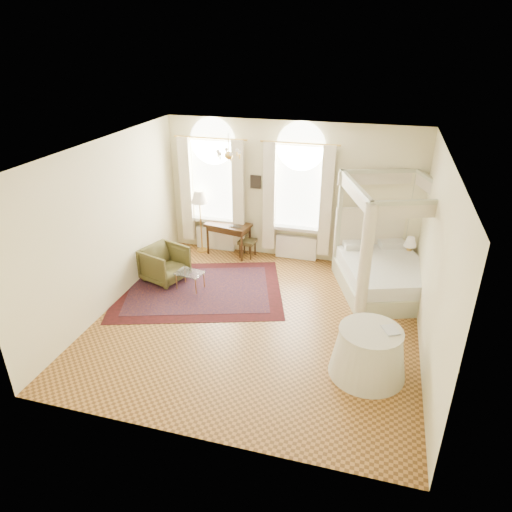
{
  "coord_description": "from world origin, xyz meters",
  "views": [
    {
      "loc": [
        1.98,
        -7.15,
        4.97
      ],
      "look_at": [
        -0.13,
        0.4,
        1.18
      ],
      "focal_mm": 32.0,
      "sensor_mm": 36.0,
      "label": 1
    }
  ],
  "objects_px": {
    "stool": "(247,243)",
    "armchair": "(165,264)",
    "canopy_bed": "(386,269)",
    "side_table": "(368,352)",
    "writing_desk": "(228,228)",
    "coffee_table": "(190,274)",
    "nightstand": "(402,263)",
    "floor_lamp": "(199,200)"
  },
  "relations": [
    {
      "from": "writing_desk",
      "to": "coffee_table",
      "type": "bearing_deg",
      "value": -97.38
    },
    {
      "from": "nightstand",
      "to": "coffee_table",
      "type": "distance_m",
      "value": 4.81
    },
    {
      "from": "canopy_bed",
      "to": "stool",
      "type": "distance_m",
      "value": 3.43
    },
    {
      "from": "floor_lamp",
      "to": "side_table",
      "type": "height_order",
      "value": "floor_lamp"
    },
    {
      "from": "writing_desk",
      "to": "side_table",
      "type": "bearing_deg",
      "value": -45.7
    },
    {
      "from": "canopy_bed",
      "to": "side_table",
      "type": "bearing_deg",
      "value": -93.97
    },
    {
      "from": "coffee_table",
      "to": "canopy_bed",
      "type": "bearing_deg",
      "value": 13.87
    },
    {
      "from": "stool",
      "to": "side_table",
      "type": "bearing_deg",
      "value": -49.77
    },
    {
      "from": "coffee_table",
      "to": "side_table",
      "type": "distance_m",
      "value": 4.25
    },
    {
      "from": "writing_desk",
      "to": "coffee_table",
      "type": "xyz_separation_m",
      "value": [
        -0.25,
        -1.89,
        -0.34
      ]
    },
    {
      "from": "canopy_bed",
      "to": "stool",
      "type": "xyz_separation_m",
      "value": [
        -3.31,
        0.88,
        -0.18
      ]
    },
    {
      "from": "writing_desk",
      "to": "floor_lamp",
      "type": "bearing_deg",
      "value": -180.0
    },
    {
      "from": "armchair",
      "to": "side_table",
      "type": "height_order",
      "value": "side_table"
    },
    {
      "from": "stool",
      "to": "floor_lamp",
      "type": "xyz_separation_m",
      "value": [
        -1.22,
        0.01,
        0.99
      ]
    },
    {
      "from": "nightstand",
      "to": "armchair",
      "type": "height_order",
      "value": "armchair"
    },
    {
      "from": "nightstand",
      "to": "writing_desk",
      "type": "height_order",
      "value": "writing_desk"
    },
    {
      "from": "floor_lamp",
      "to": "side_table",
      "type": "distance_m",
      "value": 5.77
    },
    {
      "from": "armchair",
      "to": "coffee_table",
      "type": "xyz_separation_m",
      "value": [
        0.69,
        -0.22,
        -0.04
      ]
    },
    {
      "from": "nightstand",
      "to": "stool",
      "type": "relative_size",
      "value": 1.3
    },
    {
      "from": "canopy_bed",
      "to": "armchair",
      "type": "relative_size",
      "value": 3.09
    },
    {
      "from": "coffee_table",
      "to": "floor_lamp",
      "type": "relative_size",
      "value": 0.4
    },
    {
      "from": "writing_desk",
      "to": "side_table",
      "type": "xyz_separation_m",
      "value": [
        3.6,
        -3.69,
        -0.29
      ]
    },
    {
      "from": "coffee_table",
      "to": "nightstand",
      "type": "bearing_deg",
      "value": 23.19
    },
    {
      "from": "nightstand",
      "to": "coffee_table",
      "type": "bearing_deg",
      "value": -156.81
    },
    {
      "from": "coffee_table",
      "to": "side_table",
      "type": "height_order",
      "value": "side_table"
    },
    {
      "from": "floor_lamp",
      "to": "armchair",
      "type": "bearing_deg",
      "value": -97.17
    },
    {
      "from": "stool",
      "to": "armchair",
      "type": "relative_size",
      "value": 0.51
    },
    {
      "from": "canopy_bed",
      "to": "writing_desk",
      "type": "bearing_deg",
      "value": 166.76
    },
    {
      "from": "canopy_bed",
      "to": "floor_lamp",
      "type": "height_order",
      "value": "canopy_bed"
    },
    {
      "from": "canopy_bed",
      "to": "stool",
      "type": "bearing_deg",
      "value": 165.09
    },
    {
      "from": "armchair",
      "to": "side_table",
      "type": "distance_m",
      "value": 4.97
    },
    {
      "from": "nightstand",
      "to": "coffee_table",
      "type": "height_order",
      "value": "nightstand"
    },
    {
      "from": "stool",
      "to": "coffee_table",
      "type": "distance_m",
      "value": 2.02
    },
    {
      "from": "stool",
      "to": "nightstand",
      "type": "bearing_deg",
      "value": 0.21
    },
    {
      "from": "armchair",
      "to": "side_table",
      "type": "xyz_separation_m",
      "value": [
        4.54,
        -2.03,
        0.02
      ]
    },
    {
      "from": "canopy_bed",
      "to": "coffee_table",
      "type": "relative_size",
      "value": 4.19
    },
    {
      "from": "stool",
      "to": "armchair",
      "type": "bearing_deg",
      "value": -130.78
    },
    {
      "from": "coffee_table",
      "to": "floor_lamp",
      "type": "distance_m",
      "value": 2.2
    },
    {
      "from": "writing_desk",
      "to": "armchair",
      "type": "xyz_separation_m",
      "value": [
        -0.94,
        -1.67,
        -0.3
      ]
    },
    {
      "from": "stool",
      "to": "side_table",
      "type": "distance_m",
      "value": 4.82
    },
    {
      "from": "stool",
      "to": "coffee_table",
      "type": "relative_size",
      "value": 0.69
    },
    {
      "from": "writing_desk",
      "to": "stool",
      "type": "bearing_deg",
      "value": -1.54
    }
  ]
}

